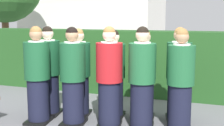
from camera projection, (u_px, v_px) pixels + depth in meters
ground_plane at (107, 126)px, 5.13m from camera, size 60.00×60.00×0.00m
student_front_row_0 at (37, 77)px, 5.23m from camera, size 0.46×0.56×1.68m
student_front_row_1 at (73, 79)px, 5.13m from camera, size 0.45×0.55×1.67m
student_in_red_blazer at (109, 80)px, 5.02m from camera, size 0.48×0.55×1.69m
student_front_row_3 at (142, 81)px, 4.93m from camera, size 0.45×0.53×1.69m
student_front_row_4 at (180, 83)px, 4.84m from camera, size 0.44×0.52×1.66m
student_rear_row_0 at (49, 73)px, 5.67m from camera, size 0.46×0.55×1.67m
student_rear_row_1 at (79, 75)px, 5.62m from camera, size 0.45×0.54×1.63m
student_rear_row_2 at (114, 76)px, 5.52m from camera, size 0.43×0.53×1.61m
student_rear_row_3 at (144, 77)px, 5.41m from camera, size 0.43×0.51×1.62m
student_rear_row_4 at (178, 77)px, 5.32m from camera, size 0.49×0.56×1.66m
hedge at (141, 63)px, 7.15m from camera, size 8.23×0.70×1.51m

